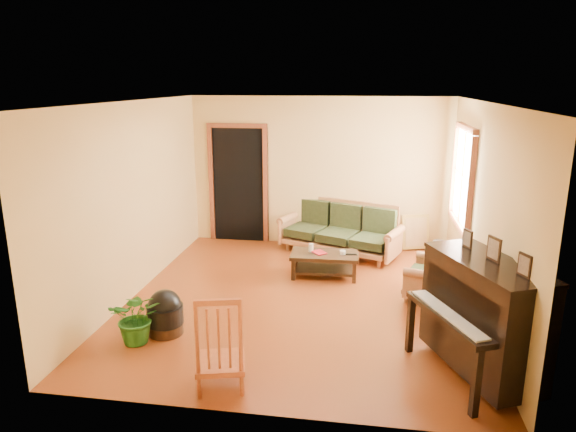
% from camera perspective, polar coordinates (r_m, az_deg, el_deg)
% --- Properties ---
extents(floor, '(5.00, 5.00, 0.00)m').
position_cam_1_polar(floor, '(7.00, 1.30, -9.22)').
color(floor, '#61250C').
rests_on(floor, ground).
extents(doorway, '(1.08, 0.16, 2.05)m').
position_cam_1_polar(doorway, '(9.29, -5.54, 3.42)').
color(doorway, black).
rests_on(doorway, floor).
extents(window, '(0.12, 1.36, 1.46)m').
position_cam_1_polar(window, '(7.88, 18.86, 4.15)').
color(window, white).
rests_on(window, right_wall).
extents(sofa, '(2.18, 1.53, 0.86)m').
position_cam_1_polar(sofa, '(8.67, 5.70, -1.45)').
color(sofa, '#9A5F38').
rests_on(sofa, floor).
extents(coffee_table, '(1.01, 0.57, 0.36)m').
position_cam_1_polar(coffee_table, '(7.73, 4.07, -5.42)').
color(coffee_table, black).
rests_on(coffee_table, floor).
extents(armchair, '(0.95, 0.97, 0.78)m').
position_cam_1_polar(armchair, '(7.14, 15.73, -5.92)').
color(armchair, '#9A5F38').
rests_on(armchair, floor).
extents(piano, '(1.28, 1.56, 1.20)m').
position_cam_1_polar(piano, '(5.44, 20.79, -10.65)').
color(piano, black).
rests_on(piano, floor).
extents(footstool, '(0.51, 0.51, 0.40)m').
position_cam_1_polar(footstool, '(6.21, -13.46, -10.91)').
color(footstool, black).
rests_on(footstool, floor).
extents(red_chair, '(0.56, 0.60, 0.98)m').
position_cam_1_polar(red_chair, '(5.02, -7.58, -13.41)').
color(red_chair, '#933E1A').
rests_on(red_chair, floor).
extents(leaning_frame, '(0.49, 0.25, 0.64)m').
position_cam_1_polar(leaning_frame, '(9.14, 13.98, -1.70)').
color(leaning_frame, '#B08E3A').
rests_on(leaning_frame, floor).
extents(ceramic_crock, '(0.19, 0.19, 0.24)m').
position_cam_1_polar(ceramic_crock, '(9.05, 16.36, -3.38)').
color(ceramic_crock, '#304192').
rests_on(ceramic_crock, floor).
extents(potted_plant, '(0.65, 0.59, 0.62)m').
position_cam_1_polar(potted_plant, '(6.04, -16.43, -10.68)').
color(potted_plant, '#20611B').
rests_on(potted_plant, floor).
extents(book, '(0.26, 0.27, 0.02)m').
position_cam_1_polar(book, '(7.62, 2.97, -4.17)').
color(book, '#A4151F').
rests_on(book, coffee_table).
extents(candle, '(0.07, 0.07, 0.12)m').
position_cam_1_polar(candle, '(7.71, 2.58, -3.53)').
color(candle, white).
rests_on(candle, coffee_table).
extents(glass_jar, '(0.09, 0.09, 0.06)m').
position_cam_1_polar(glass_jar, '(7.64, 6.09, -4.05)').
color(glass_jar, white).
rests_on(glass_jar, coffee_table).
extents(remote, '(0.16, 0.05, 0.02)m').
position_cam_1_polar(remote, '(7.64, 7.04, -4.23)').
color(remote, black).
rests_on(remote, coffee_table).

